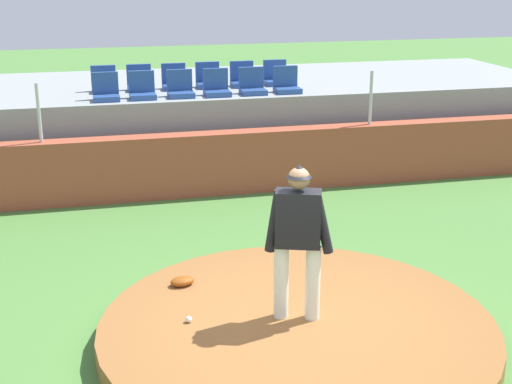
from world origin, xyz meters
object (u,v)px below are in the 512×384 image
Objects in this scene: pitcher at (298,231)px; stadium_chair_5 at (287,84)px; stadium_chair_4 at (252,86)px; stadium_chair_6 at (104,84)px; stadium_chair_10 at (243,79)px; baseball at (189,319)px; stadium_chair_2 at (180,88)px; stadium_chair_9 at (208,80)px; stadium_chair_7 at (140,82)px; fielding_glove at (182,281)px; stadium_chair_8 at (174,81)px; stadium_chair_0 at (106,92)px; stadium_chair_1 at (142,90)px; stadium_chair_3 at (217,87)px; stadium_chair_11 at (276,77)px.

stadium_chair_5 is (1.73, 6.48, 0.50)m from pitcher.
pitcher is at bearing 80.92° from stadium_chair_4.
stadium_chair_6 and stadium_chair_10 have the same top height.
stadium_chair_2 is at bearing 82.47° from baseball.
stadium_chair_9 is at bearing 78.05° from baseball.
stadium_chair_7 is (-0.69, 0.90, 0.00)m from stadium_chair_2.
fielding_glove is 6.45m from stadium_chair_7.
stadium_chair_5 is 2.27m from stadium_chair_8.
stadium_chair_9 is (-1.38, 0.94, 0.00)m from stadium_chair_5.
stadium_chair_0 and stadium_chair_2 have the same top height.
stadium_chair_7 is at bearing 88.81° from baseball.
stadium_chair_8 and stadium_chair_9 have the same top height.
stadium_chair_8 is at bearing -23.41° from stadium_chair_5.
stadium_chair_6 is 1.00× the size of stadium_chair_8.
stadium_chair_1 and stadium_chair_6 have the same top height.
stadium_chair_3 is at bearing 145.99° from stadium_chair_7.
pitcher is 3.55× the size of stadium_chair_4.
stadium_chair_10 is (2.09, -0.01, 0.00)m from stadium_chair_7.
stadium_chair_1 reaches higher than baseball.
stadium_chair_10 is at bearing -179.89° from stadium_chair_8.
stadium_chair_2 is at bearing 23.53° from stadium_chair_11.
stadium_chair_10 reaches higher than baseball.
pitcher is 7.49m from stadium_chair_7.
stadium_chair_8 is (-2.08, 0.90, 0.00)m from stadium_chair_5.
stadium_chair_8 is (-0.35, 7.38, 0.50)m from pitcher.
stadium_chair_8 is at bearing 71.95° from fielding_glove.
stadium_chair_6 is at bearing -53.70° from stadium_chair_1.
stadium_chair_9 is (0.70, 0.92, 0.00)m from stadium_chair_2.
fielding_glove is 5.62m from stadium_chair_2.
stadium_chair_7 is at bearing 0.93° from stadium_chair_9.
pitcher is at bearing 105.06° from stadium_chair_0.
stadium_chair_2 is at bearing 147.03° from stadium_chair_6.
stadium_chair_3 is (1.46, 5.35, 1.47)m from fielding_glove.
stadium_chair_5 is at bearing -179.49° from stadium_chair_3.
stadium_chair_0 is 2.07m from stadium_chair_3.
stadium_chair_2 is 1.13m from stadium_chair_7.
stadium_chair_6 is at bearing 94.30° from baseball.
stadium_chair_9 and stadium_chair_11 have the same top height.
stadium_chair_6 reaches higher than pitcher.
stadium_chair_1 is 2.30m from stadium_chair_10.
pitcher is at bearing 98.03° from stadium_chair_7.
stadium_chair_4 is at bearing 161.83° from stadium_chair_6.
stadium_chair_3 is at bearing 33.58° from stadium_chair_11.
stadium_chair_4 is (0.70, 0.01, 0.00)m from stadium_chair_3.
stadium_chair_6 is at bearing 0.46° from stadium_chair_7.
stadium_chair_6 reaches higher than baseball.
pitcher is 3.55× the size of stadium_chair_10.
stadium_chair_1 is at bearing 88.14° from stadium_chair_7.
stadium_chair_1 and stadium_chair_3 have the same top height.
stadium_chair_2 is 2.08m from stadium_chair_5.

